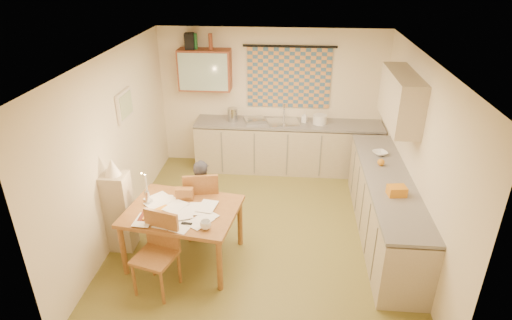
# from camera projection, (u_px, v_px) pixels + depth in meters

# --- Properties ---
(floor) EXTENTS (4.00, 4.50, 0.02)m
(floor) POSITION_uv_depth(u_px,v_px,m) (262.00, 230.00, 6.23)
(floor) COLOR brown
(floor) RESTS_ON ground
(ceiling) EXTENTS (4.00, 4.50, 0.02)m
(ceiling) POSITION_uv_depth(u_px,v_px,m) (263.00, 56.00, 5.12)
(ceiling) COLOR white
(ceiling) RESTS_ON floor
(wall_back) EXTENTS (4.00, 0.02, 2.50)m
(wall_back) POSITION_uv_depth(u_px,v_px,m) (271.00, 99.00, 7.70)
(wall_back) COLOR beige
(wall_back) RESTS_ON floor
(wall_front) EXTENTS (4.00, 0.02, 2.50)m
(wall_front) POSITION_uv_depth(u_px,v_px,m) (243.00, 262.00, 3.65)
(wall_front) COLOR beige
(wall_front) RESTS_ON floor
(wall_left) EXTENTS (0.02, 4.50, 2.50)m
(wall_left) POSITION_uv_depth(u_px,v_px,m) (116.00, 146.00, 5.83)
(wall_left) COLOR beige
(wall_left) RESTS_ON floor
(wall_right) EXTENTS (0.02, 4.50, 2.50)m
(wall_right) POSITION_uv_depth(u_px,v_px,m) (417.00, 157.00, 5.52)
(wall_right) COLOR beige
(wall_right) RESTS_ON floor
(window_blind) EXTENTS (1.45, 0.03, 1.05)m
(window_blind) POSITION_uv_depth(u_px,v_px,m) (289.00, 78.00, 7.46)
(window_blind) COLOR #3A6082
(window_blind) RESTS_ON wall_back
(curtain_rod) EXTENTS (1.60, 0.04, 0.04)m
(curtain_rod) POSITION_uv_depth(u_px,v_px,m) (290.00, 46.00, 7.20)
(curtain_rod) COLOR black
(curtain_rod) RESTS_ON wall_back
(wall_cabinet) EXTENTS (0.90, 0.34, 0.70)m
(wall_cabinet) POSITION_uv_depth(u_px,v_px,m) (205.00, 70.00, 7.38)
(wall_cabinet) COLOR brown
(wall_cabinet) RESTS_ON wall_back
(wall_cabinet_glass) EXTENTS (0.84, 0.02, 0.64)m
(wall_cabinet_glass) POSITION_uv_depth(u_px,v_px,m) (203.00, 72.00, 7.23)
(wall_cabinet_glass) COLOR #99B2A5
(wall_cabinet_glass) RESTS_ON wall_back
(upper_cabinet_right) EXTENTS (0.34, 1.30, 0.70)m
(upper_cabinet_right) POSITION_uv_depth(u_px,v_px,m) (401.00, 99.00, 5.76)
(upper_cabinet_right) COLOR tan
(upper_cabinet_right) RESTS_ON wall_right
(framed_print) EXTENTS (0.04, 0.50, 0.40)m
(framed_print) POSITION_uv_depth(u_px,v_px,m) (125.00, 105.00, 5.99)
(framed_print) COLOR beige
(framed_print) RESTS_ON wall_left
(print_canvas) EXTENTS (0.01, 0.42, 0.32)m
(print_canvas) POSITION_uv_depth(u_px,v_px,m) (126.00, 105.00, 5.99)
(print_canvas) COLOR beige
(print_canvas) RESTS_ON wall_left
(counter_back) EXTENTS (3.30, 0.62, 0.92)m
(counter_back) POSITION_uv_depth(u_px,v_px,m) (287.00, 147.00, 7.74)
(counter_back) COLOR tan
(counter_back) RESTS_ON floor
(counter_right) EXTENTS (0.62, 2.95, 0.92)m
(counter_right) POSITION_uv_depth(u_px,v_px,m) (384.00, 207.00, 5.91)
(counter_right) COLOR tan
(counter_right) RESTS_ON floor
(stove) EXTENTS (0.57, 0.57, 0.89)m
(stove) POSITION_uv_depth(u_px,v_px,m) (400.00, 255.00, 4.99)
(stove) COLOR white
(stove) RESTS_ON floor
(sink) EXTENTS (0.63, 0.55, 0.10)m
(sink) POSITION_uv_depth(u_px,v_px,m) (283.00, 125.00, 7.56)
(sink) COLOR silver
(sink) RESTS_ON counter_back
(tap) EXTENTS (0.04, 0.04, 0.28)m
(tap) POSITION_uv_depth(u_px,v_px,m) (284.00, 112.00, 7.65)
(tap) COLOR silver
(tap) RESTS_ON counter_back
(dish_rack) EXTENTS (0.43, 0.40, 0.06)m
(dish_rack) POSITION_uv_depth(u_px,v_px,m) (255.00, 120.00, 7.57)
(dish_rack) COLOR silver
(dish_rack) RESTS_ON counter_back
(kettle) EXTENTS (0.24, 0.24, 0.24)m
(kettle) POSITION_uv_depth(u_px,v_px,m) (233.00, 115.00, 7.56)
(kettle) COLOR silver
(kettle) RESTS_ON counter_back
(mixing_bowl) EXTENTS (0.32, 0.32, 0.16)m
(mixing_bowl) POSITION_uv_depth(u_px,v_px,m) (320.00, 119.00, 7.46)
(mixing_bowl) COLOR white
(mixing_bowl) RESTS_ON counter_back
(soap_bottle) EXTENTS (0.14, 0.14, 0.19)m
(soap_bottle) POSITION_uv_depth(u_px,v_px,m) (305.00, 117.00, 7.52)
(soap_bottle) COLOR white
(soap_bottle) RESTS_ON counter_back
(bowl) EXTENTS (0.35, 0.35, 0.05)m
(bowl) POSITION_uv_depth(u_px,v_px,m) (380.00, 153.00, 6.34)
(bowl) COLOR white
(bowl) RESTS_ON counter_right
(orange_bag) EXTENTS (0.24, 0.19, 0.12)m
(orange_bag) POSITION_uv_depth(u_px,v_px,m) (397.00, 191.00, 5.27)
(orange_bag) COLOR orange
(orange_bag) RESTS_ON counter_right
(fruit_orange) EXTENTS (0.10, 0.10, 0.10)m
(fruit_orange) POSITION_uv_depth(u_px,v_px,m) (381.00, 162.00, 6.01)
(fruit_orange) COLOR orange
(fruit_orange) RESTS_ON counter_right
(speaker) EXTENTS (0.19, 0.22, 0.26)m
(speaker) POSITION_uv_depth(u_px,v_px,m) (190.00, 41.00, 7.19)
(speaker) COLOR black
(speaker) RESTS_ON wall_cabinet
(bottle_green) EXTENTS (0.09, 0.09, 0.26)m
(bottle_green) POSITION_uv_depth(u_px,v_px,m) (195.00, 41.00, 7.19)
(bottle_green) COLOR #195926
(bottle_green) RESTS_ON wall_cabinet
(bottle_brown) EXTENTS (0.07, 0.07, 0.26)m
(bottle_brown) POSITION_uv_depth(u_px,v_px,m) (210.00, 42.00, 7.17)
(bottle_brown) COLOR brown
(bottle_brown) RESTS_ON wall_cabinet
(dining_table) EXTENTS (1.49, 1.21, 0.75)m
(dining_table) POSITION_uv_depth(u_px,v_px,m) (184.00, 234.00, 5.48)
(dining_table) COLOR brown
(dining_table) RESTS_ON floor
(chair_far) EXTENTS (0.54, 0.54, 1.02)m
(chair_far) POSITION_uv_depth(u_px,v_px,m) (203.00, 214.00, 6.01)
(chair_far) COLOR brown
(chair_far) RESTS_ON floor
(chair_near) EXTENTS (0.54, 0.54, 0.97)m
(chair_near) POSITION_uv_depth(u_px,v_px,m) (157.00, 268.00, 5.01)
(chair_near) COLOR brown
(chair_near) RESTS_ON floor
(person) EXTENTS (0.52, 0.41, 1.17)m
(person) POSITION_uv_depth(u_px,v_px,m) (203.00, 199.00, 5.85)
(person) COLOR black
(person) RESTS_ON floor
(shelf_stand) EXTENTS (0.32, 0.30, 1.11)m
(shelf_stand) POSITION_uv_depth(u_px,v_px,m) (119.00, 212.00, 5.62)
(shelf_stand) COLOR tan
(shelf_stand) RESTS_ON floor
(lampshade) EXTENTS (0.20, 0.20, 0.22)m
(lampshade) POSITION_uv_depth(u_px,v_px,m) (112.00, 167.00, 5.33)
(lampshade) COLOR beige
(lampshade) RESTS_ON shelf_stand
(letter_rack) EXTENTS (0.23, 0.11, 0.16)m
(letter_rack) POSITION_uv_depth(u_px,v_px,m) (185.00, 194.00, 5.50)
(letter_rack) COLOR brown
(letter_rack) RESTS_ON dining_table
(mug) EXTENTS (0.15, 0.15, 0.10)m
(mug) POSITION_uv_depth(u_px,v_px,m) (206.00, 225.00, 4.92)
(mug) COLOR white
(mug) RESTS_ON dining_table
(magazine) EXTENTS (0.19, 0.26, 0.02)m
(magazine) POSITION_uv_depth(u_px,v_px,m) (140.00, 216.00, 5.16)
(magazine) COLOR maroon
(magazine) RESTS_ON dining_table
(book) EXTENTS (0.29, 0.33, 0.02)m
(book) POSITION_uv_depth(u_px,v_px,m) (150.00, 208.00, 5.32)
(book) COLOR orange
(book) RESTS_ON dining_table
(orange_box) EXTENTS (0.12, 0.08, 0.04)m
(orange_box) POSITION_uv_depth(u_px,v_px,m) (148.00, 219.00, 5.09)
(orange_box) COLOR orange
(orange_box) RESTS_ON dining_table
(eyeglasses) EXTENTS (0.13, 0.06, 0.02)m
(eyeglasses) POSITION_uv_depth(u_px,v_px,m) (187.00, 224.00, 5.02)
(eyeglasses) COLOR black
(eyeglasses) RESTS_ON dining_table
(candle_holder) EXTENTS (0.08, 0.08, 0.18)m
(candle_holder) POSITION_uv_depth(u_px,v_px,m) (147.00, 198.00, 5.39)
(candle_holder) COLOR silver
(candle_holder) RESTS_ON dining_table
(candle) EXTENTS (0.03, 0.03, 0.22)m
(candle) POSITION_uv_depth(u_px,v_px,m) (146.00, 182.00, 5.34)
(candle) COLOR white
(candle) RESTS_ON dining_table
(candle_flame) EXTENTS (0.02, 0.02, 0.02)m
(candle_flame) POSITION_uv_depth(u_px,v_px,m) (141.00, 173.00, 5.29)
(candle_flame) COLOR #FFCC66
(candle_flame) RESTS_ON dining_table
(papers) EXTENTS (1.05, 0.93, 0.03)m
(papers) POSITION_uv_depth(u_px,v_px,m) (175.00, 211.00, 5.25)
(papers) COLOR white
(papers) RESTS_ON dining_table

